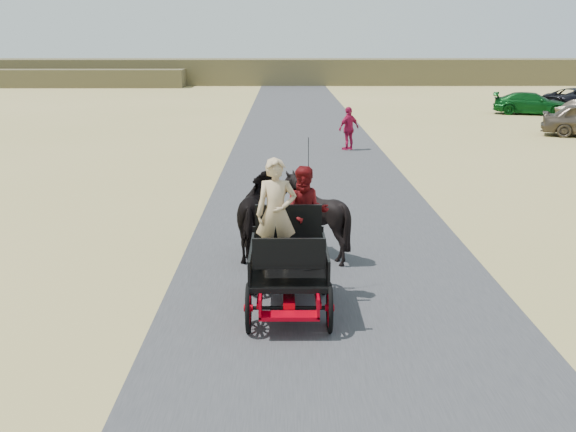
{
  "coord_description": "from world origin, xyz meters",
  "views": [
    {
      "loc": [
        -0.92,
        -9.25,
        4.36
      ],
      "look_at": [
        -0.84,
        3.54,
        1.2
      ],
      "focal_mm": 45.0,
      "sensor_mm": 36.0,
      "label": 1
    }
  ],
  "objects_px": {
    "car_c": "(532,103)",
    "carriage": "(289,289)",
    "horse_right": "(315,216)",
    "pedestrian": "(349,128)",
    "horse_left": "(260,216)"
  },
  "relations": [
    {
      "from": "pedestrian",
      "to": "car_c",
      "type": "relative_size",
      "value": 0.39
    },
    {
      "from": "carriage",
      "to": "car_c",
      "type": "distance_m",
      "value": 34.46
    },
    {
      "from": "carriage",
      "to": "horse_right",
      "type": "bearing_deg",
      "value": 79.61
    },
    {
      "from": "carriage",
      "to": "car_c",
      "type": "height_order",
      "value": "car_c"
    },
    {
      "from": "horse_right",
      "to": "car_c",
      "type": "distance_m",
      "value": 31.52
    },
    {
      "from": "car_c",
      "to": "carriage",
      "type": "bearing_deg",
      "value": 173.32
    },
    {
      "from": "horse_right",
      "to": "car_c",
      "type": "bearing_deg",
      "value": -116.22
    },
    {
      "from": "horse_right",
      "to": "pedestrian",
      "type": "xyz_separation_m",
      "value": [
        1.97,
        14.5,
        0.01
      ]
    },
    {
      "from": "car_c",
      "to": "horse_left",
      "type": "bearing_deg",
      "value": 170.17
    },
    {
      "from": "horse_left",
      "to": "horse_right",
      "type": "distance_m",
      "value": 1.1
    },
    {
      "from": "horse_left",
      "to": "horse_right",
      "type": "bearing_deg",
      "value": -180.0
    },
    {
      "from": "horse_left",
      "to": "pedestrian",
      "type": "height_order",
      "value": "pedestrian"
    },
    {
      "from": "pedestrian",
      "to": "car_c",
      "type": "bearing_deg",
      "value": -169.06
    },
    {
      "from": "horse_left",
      "to": "car_c",
      "type": "relative_size",
      "value": 0.46
    },
    {
      "from": "pedestrian",
      "to": "carriage",
      "type": "bearing_deg",
      "value": 43.7
    }
  ]
}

